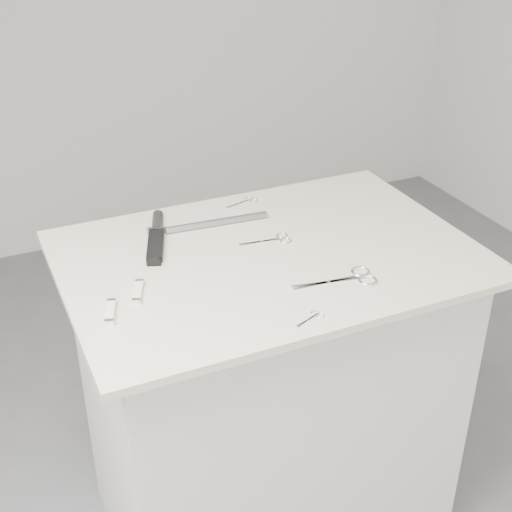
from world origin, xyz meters
name	(u,v)px	position (x,y,z in m)	size (l,w,h in m)	color
plinth	(268,401)	(0.00, 0.00, 0.45)	(0.90, 0.60, 0.90)	silver
display_board	(269,256)	(0.00, 0.00, 0.91)	(1.00, 0.70, 0.02)	beige
large_shears	(351,278)	(0.12, -0.19, 0.92)	(0.20, 0.09, 0.01)	white
embroidery_scissors_a	(275,240)	(0.04, 0.05, 0.92)	(0.13, 0.06, 0.00)	white
embroidery_scissors_b	(245,201)	(0.06, 0.29, 0.92)	(0.10, 0.05, 0.00)	white
tiny_scissors	(312,318)	(-0.04, -0.29, 0.92)	(0.08, 0.05, 0.00)	white
sheathed_knife	(156,234)	(-0.23, 0.19, 0.93)	(0.12, 0.25, 0.03)	black
pocket_knife_a	(110,312)	(-0.42, -0.10, 0.93)	(0.05, 0.09, 0.01)	white
pocket_knife_b	(138,291)	(-0.34, -0.05, 0.93)	(0.05, 0.09, 0.01)	white
metal_rail	(217,222)	(-0.06, 0.19, 0.93)	(0.02, 0.02, 0.28)	gray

